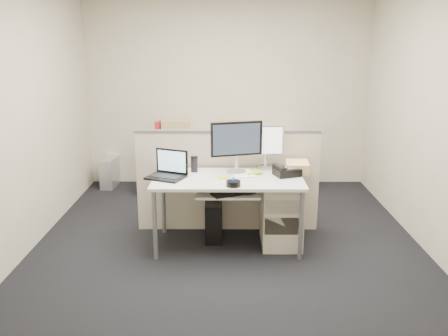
{
  "coord_description": "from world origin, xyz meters",
  "views": [
    {
      "loc": [
        -0.02,
        -4.54,
        2.08
      ],
      "look_at": [
        -0.04,
        0.15,
        0.79
      ],
      "focal_mm": 38.0,
      "sensor_mm": 36.0,
      "label": 1
    }
  ],
  "objects_px": {
    "monitor_main": "(237,147)",
    "laptop": "(165,165)",
    "desk_phone": "(287,172)",
    "desk": "(228,184)"
  },
  "relations": [
    {
      "from": "desk",
      "to": "desk_phone",
      "type": "height_order",
      "value": "desk_phone"
    },
    {
      "from": "laptop",
      "to": "desk_phone",
      "type": "distance_m",
      "value": 1.23
    },
    {
      "from": "monitor_main",
      "to": "laptop",
      "type": "bearing_deg",
      "value": -179.46
    },
    {
      "from": "monitor_main",
      "to": "desk_phone",
      "type": "xyz_separation_m",
      "value": [
        0.51,
        -0.1,
        -0.23
      ]
    },
    {
      "from": "laptop",
      "to": "desk_phone",
      "type": "bearing_deg",
      "value": 27.45
    },
    {
      "from": "desk_phone",
      "to": "desk",
      "type": "bearing_deg",
      "value": 168.5
    },
    {
      "from": "desk",
      "to": "desk_phone",
      "type": "distance_m",
      "value": 0.61
    },
    {
      "from": "monitor_main",
      "to": "desk_phone",
      "type": "bearing_deg",
      "value": -26.28
    },
    {
      "from": "laptop",
      "to": "desk_phone",
      "type": "height_order",
      "value": "laptop"
    },
    {
      "from": "desk",
      "to": "laptop",
      "type": "distance_m",
      "value": 0.65
    }
  ]
}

